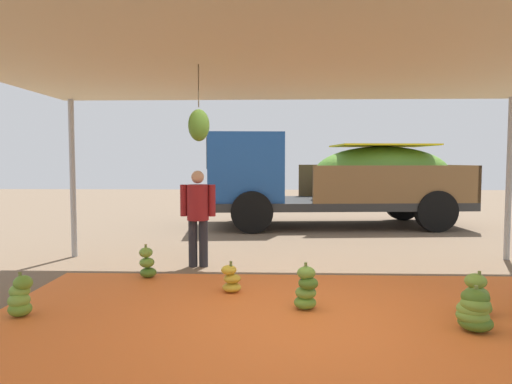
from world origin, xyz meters
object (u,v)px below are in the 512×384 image
object	(u,v)px
banana_bunch_2	(306,289)
banana_bunch_8	(477,296)
banana_bunch_0	(147,264)
worker_1	(198,211)
banana_bunch_4	(474,311)
cargo_truck_main	(331,177)
banana_bunch_5	(231,280)
banana_bunch_6	(20,297)

from	to	relation	value
banana_bunch_2	banana_bunch_8	distance (m)	1.88
banana_bunch_0	worker_1	world-z (taller)	worker_1
banana_bunch_4	cargo_truck_main	size ratio (longest dim) A/B	0.07
banana_bunch_0	worker_1	size ratio (longest dim) A/B	0.32
banana_bunch_4	banana_bunch_5	distance (m)	2.88
banana_bunch_6	worker_1	bearing A→B (deg)	58.16
banana_bunch_6	cargo_truck_main	xyz separation A→B (m)	(4.29, 7.41, 1.07)
banana_bunch_5	banana_bunch_8	distance (m)	2.92
banana_bunch_0	banana_bunch_2	distance (m)	2.62
banana_bunch_0	banana_bunch_2	xyz separation A→B (m)	(2.22, -1.39, 0.03)
banana_bunch_0	worker_1	bearing A→B (deg)	51.28
banana_bunch_6	cargo_truck_main	world-z (taller)	cargo_truck_main
banana_bunch_6	worker_1	world-z (taller)	worker_1
banana_bunch_8	worker_1	distance (m)	4.22
banana_bunch_5	banana_bunch_4	bearing A→B (deg)	-27.08
banana_bunch_0	worker_1	distance (m)	1.22
banana_bunch_0	banana_bunch_5	world-z (taller)	banana_bunch_0
banana_bunch_5	banana_bunch_8	xyz separation A→B (m)	(2.80, -0.81, 0.05)
banana_bunch_5	cargo_truck_main	bearing A→B (deg)	72.11
banana_bunch_2	worker_1	bearing A→B (deg)	126.17
worker_1	cargo_truck_main	bearing A→B (deg)	60.85
banana_bunch_4	banana_bunch_8	xyz separation A→B (m)	(0.24, 0.50, 0.01)
banana_bunch_0	banana_bunch_5	xyz separation A→B (m)	(1.29, -0.72, -0.04)
banana_bunch_2	banana_bunch_5	size ratio (longest dim) A/B	1.32
banana_bunch_6	banana_bunch_4	bearing A→B (deg)	-3.36
banana_bunch_0	banana_bunch_5	size ratio (longest dim) A/B	1.20
banana_bunch_6	banana_bunch_0	bearing A→B (deg)	61.63
banana_bunch_5	banana_bunch_6	xyz separation A→B (m)	(-2.23, -1.03, 0.05)
cargo_truck_main	worker_1	bearing A→B (deg)	-119.15
banana_bunch_2	banana_bunch_5	bearing A→B (deg)	143.81
banana_bunch_2	cargo_truck_main	world-z (taller)	cargo_truck_main
banana_bunch_2	cargo_truck_main	size ratio (longest dim) A/B	0.08
banana_bunch_5	cargo_truck_main	world-z (taller)	cargo_truck_main
banana_bunch_0	cargo_truck_main	bearing A→B (deg)	59.40
banana_bunch_2	banana_bunch_4	size ratio (longest dim) A/B	1.19
banana_bunch_6	banana_bunch_2	bearing A→B (deg)	6.36
banana_bunch_8	cargo_truck_main	size ratio (longest dim) A/B	0.07
banana_bunch_0	worker_1	xyz separation A→B (m)	(0.63, 0.78, 0.69)
banana_bunch_8	banana_bunch_6	bearing A→B (deg)	-177.56
banana_bunch_5	worker_1	xyz separation A→B (m)	(-0.66, 1.50, 0.74)
banana_bunch_5	cargo_truck_main	distance (m)	6.80
banana_bunch_2	banana_bunch_0	bearing A→B (deg)	147.87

